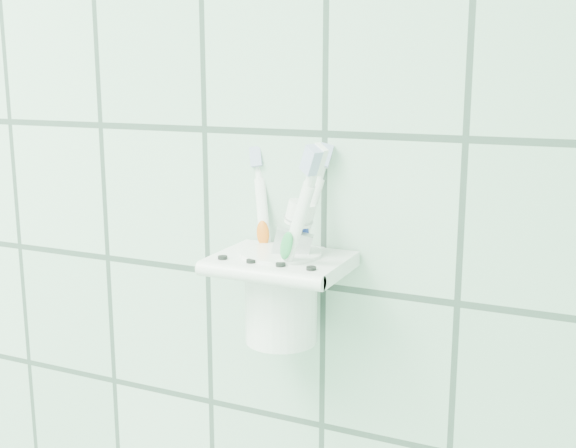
# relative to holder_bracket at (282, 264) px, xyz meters

# --- Properties ---
(holder_bracket) EXTENTS (0.12, 0.10, 0.04)m
(holder_bracket) POSITION_rel_holder_bracket_xyz_m (0.00, 0.00, 0.00)
(holder_bracket) COLOR white
(holder_bracket) RESTS_ON wall_back
(cup) EXTENTS (0.08, 0.08, 0.09)m
(cup) POSITION_rel_holder_bracket_xyz_m (-0.00, 0.00, -0.03)
(cup) COLOR white
(cup) RESTS_ON holder_bracket
(toothbrush_pink) EXTENTS (0.04, 0.05, 0.18)m
(toothbrush_pink) POSITION_rel_holder_bracket_xyz_m (-0.02, 0.01, 0.02)
(toothbrush_pink) COLOR white
(toothbrush_pink) RESTS_ON cup
(toothbrush_blue) EXTENTS (0.04, 0.06, 0.19)m
(toothbrush_blue) POSITION_rel_holder_bracket_xyz_m (-0.00, -0.01, 0.03)
(toothbrush_blue) COLOR white
(toothbrush_blue) RESTS_ON cup
(toothbrush_orange) EXTENTS (0.08, 0.06, 0.20)m
(toothbrush_orange) POSITION_rel_holder_bracket_xyz_m (-0.02, -0.00, 0.04)
(toothbrush_orange) COLOR white
(toothbrush_orange) RESTS_ON cup
(toothpaste_tube) EXTENTS (0.06, 0.04, 0.14)m
(toothpaste_tube) POSITION_rel_holder_bracket_xyz_m (-0.01, 0.00, 0.01)
(toothpaste_tube) COLOR silver
(toothpaste_tube) RESTS_ON cup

